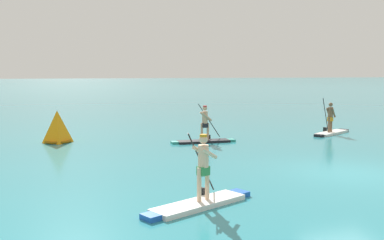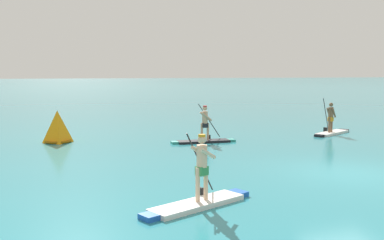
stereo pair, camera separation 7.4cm
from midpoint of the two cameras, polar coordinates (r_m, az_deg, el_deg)
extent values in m
plane|color=teal|center=(15.31, 19.25, -6.44)|extent=(440.00, 440.00, 0.00)
cube|color=white|center=(10.98, 0.70, -10.69)|extent=(2.63, 1.75, 0.12)
cube|color=blue|center=(11.98, 5.88, -9.29)|extent=(0.50, 0.58, 0.12)
cube|color=blue|center=(10.10, -5.52, -12.25)|extent=(0.47, 0.51, 0.12)
cylinder|color=beige|center=(11.04, 1.76, -8.03)|extent=(0.11, 0.11, 0.83)
cylinder|color=beige|center=(10.86, 0.73, -8.27)|extent=(0.11, 0.11, 0.83)
cube|color=#338C4C|center=(10.87, 1.26, -6.49)|extent=(0.33, 0.31, 0.22)
cylinder|color=beige|center=(10.80, 1.26, -4.62)|extent=(0.26, 0.26, 0.54)
sphere|color=beige|center=(10.73, 1.26, -2.50)|extent=(0.21, 0.21, 0.21)
cylinder|color=orange|center=(10.72, 1.27, -2.00)|extent=(0.18, 0.18, 0.06)
cylinder|color=beige|center=(10.93, 0.90, -4.05)|extent=(0.52, 0.35, 0.37)
cylinder|color=beige|center=(10.71, 2.02, -4.27)|extent=(0.52, 0.35, 0.37)
cylinder|color=black|center=(11.41, 1.00, -5.45)|extent=(0.86, 0.45, 1.61)
cube|color=black|center=(11.60, 0.99, -9.36)|extent=(0.16, 0.21, 0.32)
cube|color=black|center=(20.67, 1.35, -2.74)|extent=(2.44, 0.69, 0.10)
cube|color=teal|center=(21.11, 4.90, -2.57)|extent=(0.31, 0.47, 0.10)
cube|color=teal|center=(20.31, -2.34, -2.90)|extent=(0.31, 0.41, 0.10)
cylinder|color=tan|center=(20.67, 1.93, -1.49)|extent=(0.11, 0.11, 0.79)
cylinder|color=tan|center=(20.58, 1.16, -1.52)|extent=(0.11, 0.11, 0.79)
cube|color=black|center=(20.59, 1.55, -0.67)|extent=(0.26, 0.22, 0.22)
cylinder|color=tan|center=(20.54, 1.55, 0.36)|extent=(0.26, 0.26, 0.56)
sphere|color=tan|center=(20.51, 1.56, 1.52)|extent=(0.21, 0.21, 0.21)
cylinder|color=red|center=(20.50, 1.56, 1.78)|extent=(0.18, 0.18, 0.06)
cylinder|color=tan|center=(20.70, 1.56, 0.50)|extent=(0.50, 0.09, 0.44)
cylinder|color=tan|center=(20.41, 1.82, 0.42)|extent=(0.50, 0.09, 0.44)
cylinder|color=black|center=(21.09, 2.10, -0.06)|extent=(1.10, 0.04, 1.61)
cube|color=black|center=(21.19, 2.09, -2.32)|extent=(0.08, 0.20, 0.32)
cube|color=white|center=(24.61, 17.32, -1.57)|extent=(2.53, 1.90, 0.12)
cube|color=black|center=(25.91, 18.68, -1.24)|extent=(0.52, 0.57, 0.12)
cube|color=black|center=(23.34, 15.81, -1.93)|extent=(0.48, 0.51, 0.12)
cylinder|color=brown|center=(24.49, 17.28, -0.55)|extent=(0.11, 0.11, 0.77)
cylinder|color=brown|center=(24.26, 17.02, -0.61)|extent=(0.11, 0.11, 0.77)
cube|color=orange|center=(24.34, 17.17, 0.11)|extent=(0.34, 0.32, 0.22)
cylinder|color=brown|center=(24.31, 17.20, 0.95)|extent=(0.26, 0.26, 0.53)
sphere|color=brown|center=(24.28, 17.23, 1.90)|extent=(0.21, 0.21, 0.21)
cylinder|color=brown|center=(24.42, 16.92, 0.93)|extent=(0.39, 0.28, 0.53)
cylinder|color=brown|center=(24.29, 17.57, 0.89)|extent=(0.39, 0.28, 0.53)
cylinder|color=black|center=(24.83, 16.62, 0.67)|extent=(0.65, 0.41, 1.81)
cube|color=black|center=(24.92, 16.56, -1.27)|extent=(0.17, 0.21, 0.32)
pyramid|color=orange|center=(21.51, -16.91, -0.80)|extent=(1.09, 1.09, 1.49)
torus|color=#915407|center=(21.60, -16.86, -2.59)|extent=(1.23, 1.23, 0.12)
camera|label=1|loc=(0.04, -90.10, -0.01)|focal=41.73mm
camera|label=2|loc=(0.04, 89.90, 0.01)|focal=41.73mm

